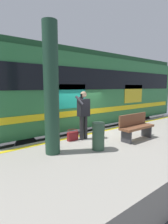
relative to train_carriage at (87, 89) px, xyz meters
name	(u,v)px	position (x,y,z in m)	size (l,w,h in m)	color
ground_plane	(86,153)	(1.60, 1.90, -2.64)	(26.13, 26.13, 0.00)	#3D3D3F
platform	(124,158)	(1.60, 3.90, -2.19)	(17.42, 4.00, 0.91)	#9E998E
safety_line	(91,133)	(1.60, 2.20, -1.73)	(17.07, 0.16, 0.01)	yellow
track_rail_near	(70,144)	(1.60, 0.71, -2.56)	(22.65, 0.08, 0.16)	slate
track_rail_far	(55,137)	(1.60, -0.72, -2.56)	(22.65, 0.08, 0.16)	slate
train_carriage	(87,89)	(0.00, 0.00, 0.00)	(11.87, 2.96, 4.21)	#2D723F
passenger	(83,111)	(2.30, 2.61, -0.73)	(0.57, 0.55, 1.70)	#262628
handbag	(73,135)	(2.68, 2.50, -1.55)	(0.39, 0.35, 0.37)	maroon
station_column	(51,90)	(3.81, 3.14, 0.03)	(0.41, 0.41, 3.53)	#1E3F2D
bench	(136,126)	(0.86, 3.77, -1.24)	(1.46, 0.44, 0.90)	brown
trash_bin	(98,136)	(2.61, 3.72, -1.32)	(0.36, 0.36, 0.82)	#2D4C38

